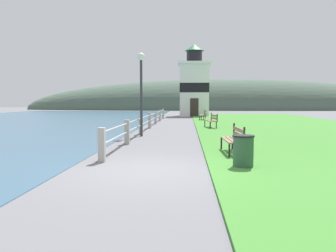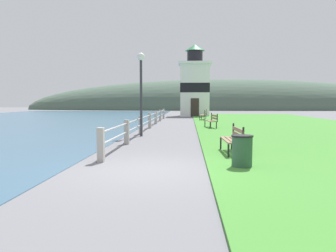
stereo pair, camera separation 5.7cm
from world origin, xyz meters
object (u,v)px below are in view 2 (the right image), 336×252
at_px(park_bench_midway, 212,120).
at_px(lighthouse, 195,86).
at_px(park_bench_far, 204,114).
at_px(trash_bin, 242,152).
at_px(lamp_post, 141,79).
at_px(park_bench_near, 233,138).

xyz_separation_m(park_bench_midway, lighthouse, (-0.76, 16.95, 2.89)).
relative_size(park_bench_midway, park_bench_far, 0.95).
distance_m(lighthouse, trash_bin, 29.24).
relative_size(lighthouse, lamp_post, 2.03).
relative_size(park_bench_near, park_bench_midway, 0.97).
xyz_separation_m(park_bench_near, lighthouse, (-0.72, 26.95, 2.89)).
relative_size(park_bench_near, park_bench_far, 0.92).
bearing_deg(park_bench_midway, lamp_post, 44.23).
bearing_deg(park_bench_midway, trash_bin, 81.61).
height_order(park_bench_near, park_bench_far, same).
xyz_separation_m(lighthouse, trash_bin, (0.65, -29.08, -3.00)).
distance_m(park_bench_midway, lamp_post, 6.41).
height_order(park_bench_near, park_bench_midway, same).
xyz_separation_m(park_bench_midway, lamp_post, (-3.70, -4.75, 2.20)).
bearing_deg(park_bench_far, lighthouse, -77.77).
bearing_deg(park_bench_near, lighthouse, -90.54).
bearing_deg(park_bench_midway, lighthouse, -95.28).
distance_m(park_bench_near, park_bench_midway, 10.00).
xyz_separation_m(trash_bin, lamp_post, (-3.59, 7.38, 2.31)).
bearing_deg(lamp_post, park_bench_near, -55.15).
bearing_deg(lighthouse, park_bench_midway, -87.42).
bearing_deg(park_bench_far, park_bench_midway, 98.23).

